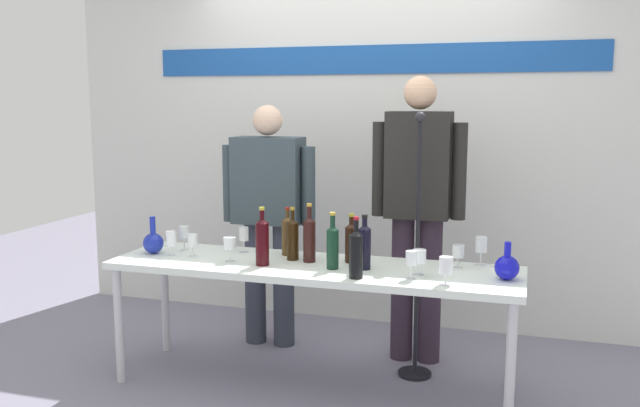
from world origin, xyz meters
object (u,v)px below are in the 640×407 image
object	(u,v)px
wine_glass_left_3	(230,244)
decanter_blue_left	(153,242)
presenter_left	(269,209)
wine_bottle_2	(293,238)
wine_bottle_0	(356,252)
wine_bottle_1	(364,245)
wine_glass_right_1	(458,252)
wine_glass_left_0	(244,235)
display_table	(312,275)
wine_glass_right_4	(411,259)
microphone_stand	(416,290)
wine_bottle_4	(351,241)
presenter_right	(418,202)
wine_glass_left_1	(171,239)
wine_glass_left_2	(184,233)
wine_glass_right_2	(446,266)
wine_glass_left_4	(193,241)
wine_bottle_5	(262,240)
wine_bottle_7	(333,245)
wine_glass_right_3	(481,245)
wine_bottle_6	(288,234)
decanter_blue_right	(507,267)
wine_glass_right_0	(419,257)
wine_bottle_3	(309,238)

from	to	relation	value
wine_glass_left_3	decanter_blue_left	bearing A→B (deg)	173.32
presenter_left	wine_bottle_2	bearing A→B (deg)	-55.72
presenter_left	wine_bottle_0	xyz separation A→B (m)	(0.80, -0.80, -0.07)
decanter_blue_left	wine_glass_left_3	world-z (taller)	decanter_blue_left
wine_bottle_1	wine_glass_right_1	size ratio (longest dim) A/B	2.32
wine_glass_left_0	display_table	bearing A→B (deg)	-18.62
wine_glass_right_4	microphone_stand	world-z (taller)	microphone_stand
wine_bottle_4	wine_bottle_1	bearing A→B (deg)	-50.59
wine_glass_left_3	presenter_right	bearing A→B (deg)	34.94
wine_bottle_0	wine_glass_left_3	size ratio (longest dim) A/B	2.25
wine_glass_right_4	wine_glass_left_1	bearing A→B (deg)	175.47
wine_bottle_2	wine_glass_left_2	distance (m)	0.72
presenter_left	wine_glass_left_1	xyz separation A→B (m)	(-0.37, -0.63, -0.10)
presenter_left	wine_glass_left_3	xyz separation A→B (m)	(0.03, -0.67, -0.10)
decanter_blue_left	wine_glass_right_2	xyz separation A→B (m)	(1.76, -0.19, 0.03)
decanter_blue_left	wine_bottle_2	bearing A→B (deg)	6.13
display_table	wine_glass_left_4	xyz separation A→B (m)	(-0.73, -0.03, 0.15)
decanter_blue_left	microphone_stand	bearing A→B (deg)	13.03
wine_bottle_5	wine_bottle_7	bearing A→B (deg)	5.26
decanter_blue_left	presenter_left	xyz separation A→B (m)	(0.50, 0.61, 0.13)
display_table	wine_glass_right_3	bearing A→B (deg)	15.91
wine_bottle_6	wine_bottle_7	distance (m)	0.43
wine_bottle_2	display_table	bearing A→B (deg)	-28.46
wine_bottle_4	decanter_blue_left	bearing A→B (deg)	-173.76
decanter_blue_right	wine_bottle_6	world-z (taller)	wine_bottle_6
presenter_left	wine_glass_left_3	size ratio (longest dim) A/B	11.23
wine_bottle_4	microphone_stand	size ratio (longest dim) A/B	0.18
wine_bottle_7	wine_glass_left_1	world-z (taller)	wine_bottle_7
presenter_left	wine_glass_left_3	bearing A→B (deg)	-87.61
wine_bottle_0	wine_glass_left_1	distance (m)	1.18
wine_bottle_0	decanter_blue_left	bearing A→B (deg)	171.44
wine_bottle_2	microphone_stand	bearing A→B (deg)	21.19
wine_glass_left_0	wine_glass_right_0	world-z (taller)	wine_glass_left_0
wine_bottle_0	wine_glass_left_2	size ratio (longest dim) A/B	2.13
wine_bottle_2	wine_bottle_6	xyz separation A→B (m)	(-0.07, 0.11, -0.01)
wine_glass_left_4	microphone_stand	world-z (taller)	microphone_stand
wine_bottle_0	wine_bottle_4	xyz separation A→B (m)	(-0.11, 0.33, -0.01)
wine_bottle_2	wine_glass_left_2	world-z (taller)	wine_bottle_2
wine_bottle_6	wine_glass_right_4	world-z (taller)	wine_bottle_6
wine_glass_left_4	wine_glass_right_0	world-z (taller)	wine_glass_right_0
presenter_left	wine_glass_left_0	xyz separation A→B (m)	(0.01, -0.43, -0.09)
decanter_blue_right	wine_bottle_6	xyz separation A→B (m)	(-1.26, 0.20, 0.06)
wine_glass_right_0	wine_glass_left_4	bearing A→B (deg)	178.78
presenter_right	wine_glass_left_0	size ratio (longest dim) A/B	11.33
wine_bottle_4	wine_glass_left_1	world-z (taller)	wine_bottle_4
wine_bottle_0	wine_glass_right_4	bearing A→B (deg)	12.15
wine_glass_left_1	wine_glass_right_1	bearing A→B (deg)	6.85
wine_bottle_3	wine_bottle_4	world-z (taller)	wine_bottle_3
wine_bottle_2	wine_glass_right_1	distance (m)	0.93
wine_glass_left_0	wine_glass_right_1	world-z (taller)	wine_glass_left_0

